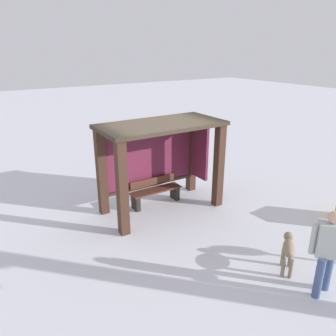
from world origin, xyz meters
TOP-DOWN VIEW (x-y plane):
  - ground_plane at (0.00, 0.00)m, footprint 60.00×60.00m
  - bus_shelter at (0.09, 0.17)m, footprint 3.10×1.53m
  - bench_left_inside at (0.00, 0.34)m, footprint 1.44×0.38m
  - person_walking at (0.68, -4.23)m, footprint 0.51×0.51m
  - dog at (0.68, -3.49)m, footprint 0.69×0.60m

SIDE VIEW (x-z plane):
  - ground_plane at x=0.00m, z-range 0.00..0.00m
  - bench_left_inside at x=0.00m, z-range -0.01..0.70m
  - dog at x=0.68m, z-range 0.14..0.80m
  - person_walking at x=0.68m, z-range 0.13..1.72m
  - bus_shelter at x=0.09m, z-range 0.43..2.75m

